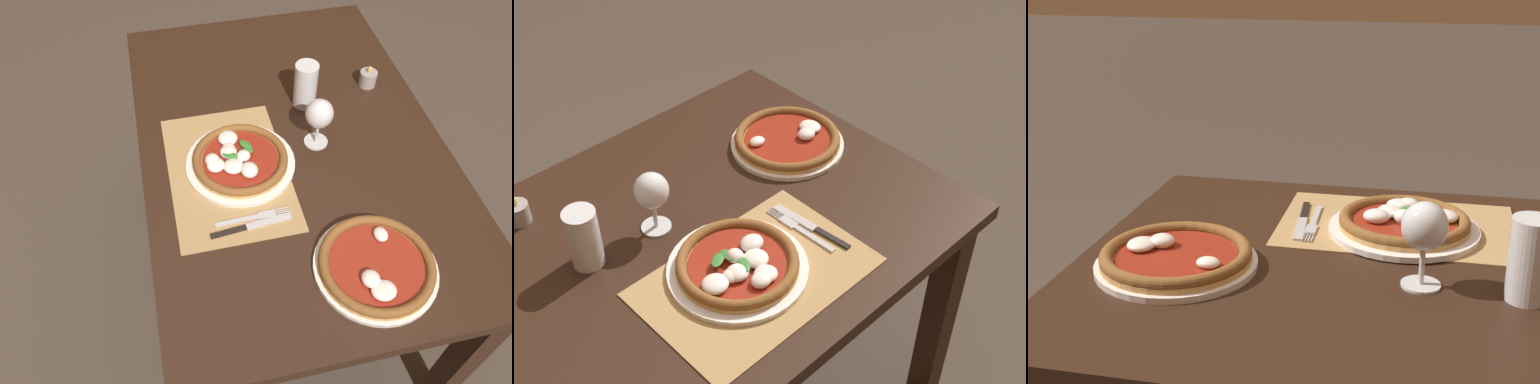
# 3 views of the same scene
# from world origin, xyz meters

# --- Properties ---
(dining_table) EXTENTS (1.32, 0.88, 0.74)m
(dining_table) POSITION_xyz_m (0.00, 0.00, 0.64)
(dining_table) COLOR black
(dining_table) RESTS_ON ground
(paper_placemat) EXTENTS (0.49, 0.33, 0.00)m
(paper_placemat) POSITION_xyz_m (0.08, -0.20, 0.74)
(paper_placemat) COLOR #A88451
(paper_placemat) RESTS_ON dining_table
(pizza_near) EXTENTS (0.31, 0.31, 0.05)m
(pizza_near) POSITION_xyz_m (0.06, -0.17, 0.76)
(pizza_near) COLOR white
(pizza_near) RESTS_ON paper_placemat
(pizza_far) EXTENTS (0.30, 0.30, 0.05)m
(pizza_far) POSITION_xyz_m (0.46, 0.08, 0.76)
(pizza_far) COLOR white
(pizza_far) RESTS_ON dining_table
(wine_glass) EXTENTS (0.08, 0.08, 0.16)m
(wine_glass) POSITION_xyz_m (0.02, 0.07, 0.85)
(wine_glass) COLOR silver
(wine_glass) RESTS_ON dining_table
(pint_glass) EXTENTS (0.07, 0.07, 0.15)m
(pint_glass) POSITION_xyz_m (-0.15, 0.08, 0.81)
(pint_glass) COLOR silver
(pint_glass) RESTS_ON dining_table
(fork) EXTENTS (0.02, 0.20, 0.00)m
(fork) POSITION_xyz_m (0.25, -0.17, 0.75)
(fork) COLOR #B7B7BC
(fork) RESTS_ON paper_placemat
(knife) EXTENTS (0.04, 0.22, 0.01)m
(knife) POSITION_xyz_m (0.28, -0.18, 0.75)
(knife) COLOR black
(knife) RESTS_ON paper_placemat
(votive_candle) EXTENTS (0.06, 0.06, 0.07)m
(votive_candle) POSITION_xyz_m (-0.20, 0.31, 0.76)
(votive_candle) COLOR gray
(votive_candle) RESTS_ON dining_table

